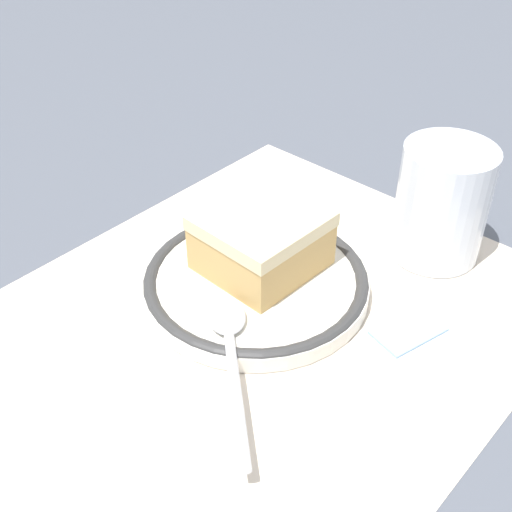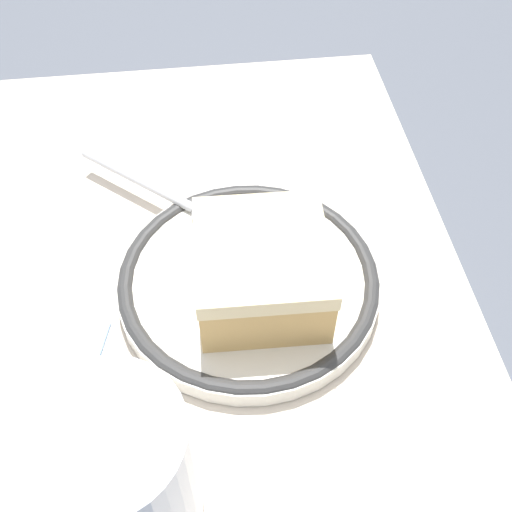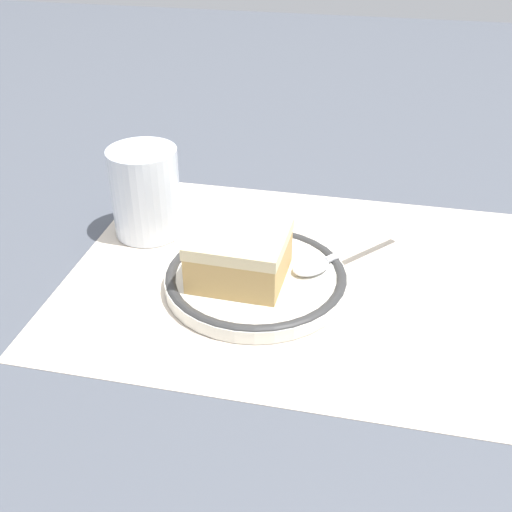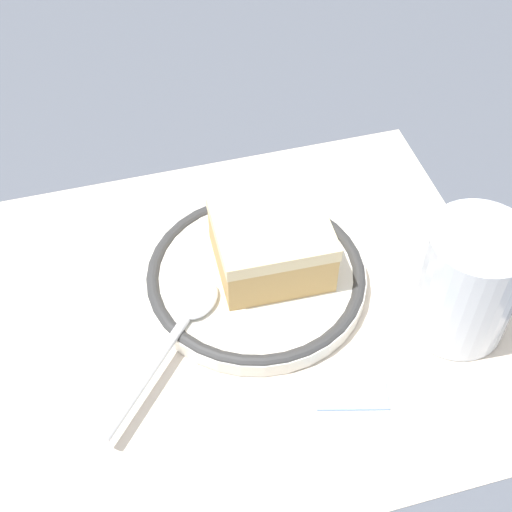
{
  "view_description": "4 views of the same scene",
  "coord_description": "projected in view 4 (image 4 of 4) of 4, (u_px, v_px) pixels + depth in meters",
  "views": [
    {
      "loc": [
        -0.25,
        -0.24,
        0.33
      ],
      "look_at": [
        0.04,
        0.02,
        0.03
      ],
      "focal_mm": 47.0,
      "sensor_mm": 36.0,
      "label": 1
    },
    {
      "loc": [
        0.28,
        -0.0,
        0.33
      ],
      "look_at": [
        0.04,
        0.02,
        0.03
      ],
      "focal_mm": 43.3,
      "sensor_mm": 36.0,
      "label": 2
    },
    {
      "loc": [
        -0.06,
        0.49,
        0.34
      ],
      "look_at": [
        0.04,
        0.02,
        0.03
      ],
      "focal_mm": 43.33,
      "sensor_mm": 36.0,
      "label": 3
    },
    {
      "loc": [
        -0.05,
        -0.32,
        0.44
      ],
      "look_at": [
        0.04,
        0.02,
        0.03
      ],
      "focal_mm": 50.9,
      "sensor_mm": 36.0,
      "label": 4
    }
  ],
  "objects": [
    {
      "name": "napkin",
      "position": [
        60.0,
        303.0,
        0.55
      ],
      "size": [
        0.14,
        0.15,
        0.0
      ],
      "primitive_type": "cube",
      "rotation": [
        0.0,
        0.0,
        5.09
      ],
      "color": "white",
      "rests_on": "placemat"
    },
    {
      "name": "ground_plane",
      "position": [
        214.0,
        320.0,
        0.55
      ],
      "size": [
        2.4,
        2.4,
        0.0
      ],
      "primitive_type": "plane",
      "color": "#4C515B"
    },
    {
      "name": "cup",
      "position": [
        466.0,
        287.0,
        0.51
      ],
      "size": [
        0.07,
        0.07,
        0.09
      ],
      "color": "silver",
      "rests_on": "placemat"
    },
    {
      "name": "sugar_packet",
      "position": [
        352.0,
        389.0,
        0.5
      ],
      "size": [
        0.06,
        0.04,
        0.01
      ],
      "primitive_type": "cube",
      "rotation": [
        0.0,
        0.0,
        6.03
      ],
      "color": "#8CB2E0",
      "rests_on": "placemat"
    },
    {
      "name": "placemat",
      "position": [
        214.0,
        320.0,
        0.55
      ],
      "size": [
        0.44,
        0.34,
        0.0
      ],
      "primitive_type": "cube",
      "color": "beige",
      "rests_on": "ground_plane"
    },
    {
      "name": "cake_slice",
      "position": [
        271.0,
        243.0,
        0.55
      ],
      "size": [
        0.09,
        0.08,
        0.05
      ],
      "color": "tan",
      "rests_on": "plate"
    },
    {
      "name": "plate",
      "position": [
        256.0,
        277.0,
        0.56
      ],
      "size": [
        0.17,
        0.17,
        0.02
      ],
      "color": "silver",
      "rests_on": "placemat"
    },
    {
      "name": "spoon",
      "position": [
        181.0,
        326.0,
        0.52
      ],
      "size": [
        0.11,
        0.12,
        0.01
      ],
      "color": "silver",
      "rests_on": "plate"
    }
  ]
}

